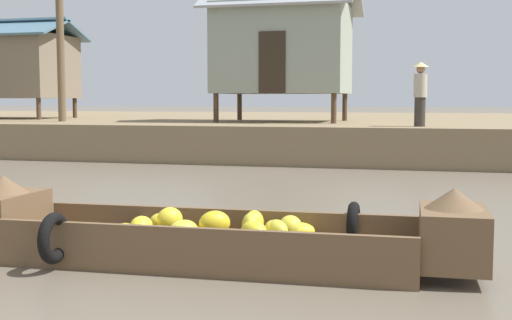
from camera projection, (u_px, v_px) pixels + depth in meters
name	position (u px, v px, depth m)	size (l,w,h in m)	color
ground_plane	(226.00, 201.00, 11.41)	(300.00, 300.00, 0.00)	#665B4C
riverbank_strip	(343.00, 130.00, 26.71)	(160.00, 20.00, 1.02)	#7F6B4C
banana_boat	(212.00, 235.00, 7.05)	(5.53, 1.98, 0.87)	brown
stilt_house_mid_left	(9.00, 65.00, 24.94)	(5.05, 3.37, 3.64)	#4C3826
stilt_house_mid_right	(283.00, 47.00, 21.13)	(4.70, 3.51, 4.46)	#4C3826
vendor_person	(420.00, 91.00, 17.31)	(0.44, 0.44, 1.66)	#332D28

